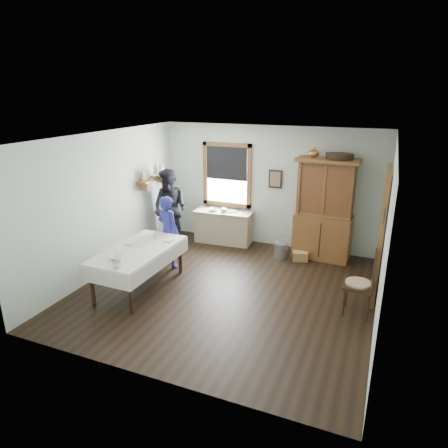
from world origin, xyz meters
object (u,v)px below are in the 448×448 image
at_px(dining_table, 140,268).
at_px(woman_blue, 168,234).
at_px(work_counter, 223,227).
at_px(china_hutch, 324,210).
at_px(figure_dark, 170,211).
at_px(wicker_basket, 300,256).
at_px(pail, 281,250).
at_px(spindle_chair, 359,282).

bearing_deg(dining_table, woman_blue, 88.89).
xyz_separation_m(work_counter, china_hutch, (2.27, -0.03, 0.68)).
bearing_deg(dining_table, china_hutch, 43.62).
bearing_deg(woman_blue, china_hutch, -131.69).
height_order(dining_table, figure_dark, figure_dark).
distance_m(china_hutch, wicker_basket, 1.09).
bearing_deg(woman_blue, work_counter, -88.99).
height_order(pail, wicker_basket, pail).
relative_size(spindle_chair, pail, 3.35).
height_order(wicker_basket, figure_dark, figure_dark).
xyz_separation_m(china_hutch, pail, (-0.79, -0.32, -0.90)).
bearing_deg(wicker_basket, pail, 178.49).
distance_m(dining_table, wicker_basket, 3.36).
relative_size(dining_table, woman_blue, 1.38).
height_order(work_counter, wicker_basket, work_counter).
xyz_separation_m(work_counter, dining_table, (-0.52, -2.68, -0.00)).
bearing_deg(woman_blue, figure_dark, -44.56).
height_order(dining_table, pail, dining_table).
bearing_deg(figure_dark, woman_blue, -52.37).
xyz_separation_m(china_hutch, spindle_chair, (0.91, -2.07, -0.52)).
relative_size(work_counter, dining_table, 0.71).
bearing_deg(work_counter, wicker_basket, -14.33).
bearing_deg(figure_dark, pail, 15.45).
relative_size(dining_table, spindle_chair, 1.73).
bearing_deg(woman_blue, pail, -128.66).
xyz_separation_m(pail, figure_dark, (-2.54, -0.25, 0.65)).
bearing_deg(pail, wicker_basket, -1.51).
distance_m(dining_table, pail, 3.08).
height_order(pail, woman_blue, woman_blue).
distance_m(spindle_chair, woman_blue, 3.70).
xyz_separation_m(dining_table, pail, (1.99, 2.33, -0.21)).
relative_size(china_hutch, dining_table, 1.13).
bearing_deg(wicker_basket, woman_blue, -151.45).
height_order(pail, figure_dark, figure_dark).
bearing_deg(work_counter, spindle_chair, -37.06).
relative_size(china_hutch, figure_dark, 1.30).
bearing_deg(china_hutch, work_counter, -178.04).
relative_size(pail, wicker_basket, 1.01).
distance_m(work_counter, china_hutch, 2.37).
bearing_deg(china_hutch, pail, -155.27).
bearing_deg(work_counter, figure_dark, -154.43).
distance_m(spindle_chair, figure_dark, 4.50).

